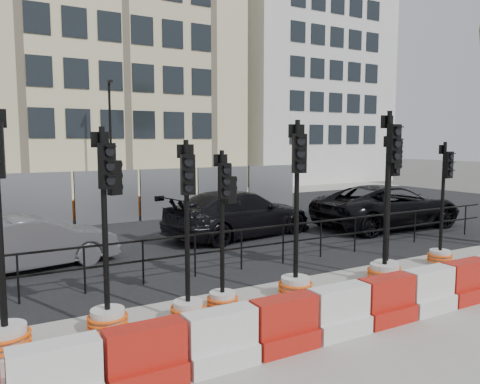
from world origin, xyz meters
TOP-DOWN VIEW (x-y plane):
  - ground at (0.00, 0.00)m, footprint 120.00×120.00m
  - sidewalk_near at (0.00, -3.00)m, footprint 40.00×6.00m
  - road at (0.00, 7.00)m, footprint 40.00×14.00m
  - sidewalk_far at (0.00, 16.00)m, footprint 40.00×4.00m
  - building_cream at (2.00, 21.99)m, footprint 15.00×10.06m
  - building_white at (17.00, 21.99)m, footprint 12.00×9.06m
  - kerb_railing at (0.00, 1.20)m, footprint 18.00×0.04m
  - heras_fencing at (-0.49, 9.71)m, footprint 14.33×1.72m
  - lamp_post_far at (0.50, 14.98)m, footprint 0.12×0.56m
  - barrier_row at (-0.00, -2.80)m, footprint 12.55×0.50m
  - traffic_signal_a at (-5.14, -0.96)m, footprint 0.71×0.71m
  - traffic_signal_b at (-3.66, -0.91)m, footprint 0.65×0.65m
  - traffic_signal_c at (-2.38, -1.13)m, footprint 0.61×0.61m
  - traffic_signal_d at (-1.61, -0.94)m, footprint 0.57×0.57m
  - traffic_signal_e at (-0.05, -1.03)m, footprint 0.68×0.68m
  - traffic_signal_f at (2.15, -1.26)m, footprint 0.73×0.73m
  - traffic_signal_g at (2.47, -1.00)m, footprint 0.64×0.64m
  - traffic_signal_h at (4.56, -0.80)m, footprint 0.60×0.60m
  - car_b at (-4.29, 3.77)m, footprint 2.83×4.43m
  - car_c at (1.90, 4.65)m, footprint 3.84×5.87m
  - car_d at (7.26, 3.43)m, footprint 2.83×5.64m

SIDE VIEW (x-z plane):
  - ground at x=0.00m, z-range 0.00..0.00m
  - sidewalk_near at x=0.00m, z-range 0.00..0.02m
  - sidewalk_far at x=0.00m, z-range 0.00..0.02m
  - road at x=0.00m, z-range 0.00..0.03m
  - barrier_row at x=0.00m, z-range -0.03..0.77m
  - traffic_signal_h at x=4.56m, z-range -0.89..2.15m
  - traffic_signal_c at x=-2.38m, z-range -0.91..2.18m
  - car_b at x=-4.29m, z-range 0.00..1.29m
  - traffic_signal_g at x=2.47m, z-range -0.95..2.30m
  - kerb_railing at x=0.00m, z-range 0.19..1.19m
  - traffic_signal_d at x=-1.61m, z-range -0.76..2.15m
  - heras_fencing at x=-0.49m, z-range -0.29..1.71m
  - traffic_signal_e at x=-0.05m, z-range -1.02..2.45m
  - traffic_signal_a at x=-5.14m, z-range -1.06..2.54m
  - car_c at x=1.90m, z-range 0.00..1.50m
  - car_d at x=7.26m, z-range 0.00..1.53m
  - traffic_signal_b at x=-3.66m, z-range -0.86..2.43m
  - traffic_signal_f at x=2.15m, z-range -0.96..2.72m
  - lamp_post_far at x=0.50m, z-range 0.22..6.22m
  - building_white at x=17.00m, z-range 0.00..16.00m
  - building_cream at x=2.00m, z-range 0.00..18.00m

